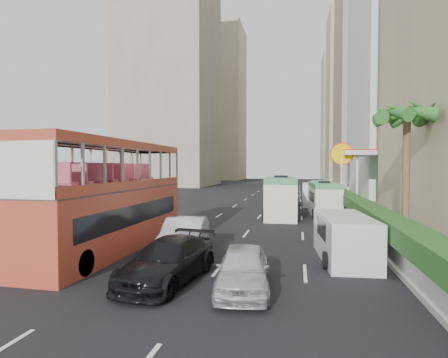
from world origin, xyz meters
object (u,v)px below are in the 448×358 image
(panel_van_far, at_px, (314,194))
(palm_tree, at_px, (406,177))
(double_decker_bus, at_px, (113,195))
(minibus_near, at_px, (281,197))
(van_asset, at_px, (286,207))
(shell_station, at_px, (373,178))
(car_silver_lane_a, at_px, (185,254))
(car_black, at_px, (169,281))
(car_silver_lane_b, at_px, (243,290))
(minibus_far, at_px, (324,199))
(panel_van_near, at_px, (344,238))

(panel_van_far, relative_size, palm_tree, 0.85)
(double_decker_bus, distance_m, minibus_near, 14.40)
(van_asset, relative_size, shell_station, 0.64)
(car_silver_lane_a, xyz_separation_m, shell_station, (12.37, 23.32, 2.75))
(car_black, bearing_deg, minibus_near, 86.53)
(car_silver_lane_b, relative_size, panel_van_far, 0.74)
(shell_station, bearing_deg, minibus_near, -129.66)
(palm_tree, bearing_deg, car_silver_lane_a, -156.99)
(car_silver_lane_a, xyz_separation_m, van_asset, (3.71, 19.71, 0.00))
(minibus_near, xyz_separation_m, minibus_far, (3.32, 1.39, -0.22))
(van_asset, relative_size, minibus_near, 0.74)
(car_silver_lane_b, xyz_separation_m, palm_tree, (6.95, 8.16, 3.38))
(car_black, relative_size, panel_van_near, 1.05)
(car_silver_lane_a, xyz_separation_m, panel_van_far, (6.43, 21.74, 1.08))
(car_silver_lane_a, bearing_deg, panel_van_far, 65.02)
(palm_tree, height_order, shell_station, palm_tree)
(car_silver_lane_b, bearing_deg, palm_tree, 43.41)
(shell_station, bearing_deg, car_silver_lane_a, -117.94)
(double_decker_bus, distance_m, car_silver_lane_a, 4.44)
(car_silver_lane_b, distance_m, panel_van_near, 5.70)
(minibus_far, relative_size, palm_tree, 0.92)
(car_black, relative_size, van_asset, 0.95)
(car_silver_lane_a, height_order, panel_van_near, panel_van_near)
(panel_van_near, height_order, shell_station, shell_station)
(double_decker_bus, xyz_separation_m, panel_van_near, (10.42, 0.18, -1.60))
(van_asset, relative_size, palm_tree, 0.80)
(double_decker_bus, relative_size, shell_station, 1.38)
(car_silver_lane_a, relative_size, car_silver_lane_b, 1.21)
(double_decker_bus, xyz_separation_m, palm_tree, (13.80, 4.00, 0.85))
(panel_van_near, xyz_separation_m, palm_tree, (3.38, 3.82, 2.45))
(minibus_near, relative_size, minibus_far, 1.17)
(car_silver_lane_a, bearing_deg, minibus_near, 65.74)
(double_decker_bus, height_order, car_black, double_decker_bus)
(double_decker_bus, distance_m, car_silver_lane_b, 8.41)
(palm_tree, bearing_deg, car_silver_lane_b, -130.41)
(panel_van_far, bearing_deg, van_asset, -142.39)
(car_black, bearing_deg, car_silver_lane_a, 106.73)
(car_black, relative_size, minibus_far, 0.83)
(minibus_far, bearing_deg, panel_van_far, 90.27)
(car_silver_lane_b, relative_size, van_asset, 0.78)
(car_silver_lane_a, height_order, van_asset, car_silver_lane_a)
(car_black, height_order, palm_tree, palm_tree)
(car_silver_lane_a, distance_m, van_asset, 20.06)
(van_asset, bearing_deg, car_black, -92.74)
(minibus_near, bearing_deg, minibus_far, 20.58)
(car_silver_lane_a, xyz_separation_m, panel_van_near, (6.79, 0.50, 0.93))
(minibus_far, bearing_deg, car_silver_lane_b, -105.02)
(double_decker_bus, height_order, minibus_far, double_decker_bus)
(panel_van_near, distance_m, palm_tree, 5.66)
(car_silver_lane_b, height_order, van_asset, van_asset)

